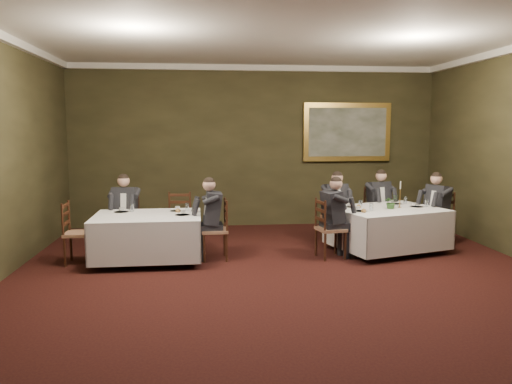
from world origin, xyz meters
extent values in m
plane|color=black|center=(0.00, 0.00, 0.00)|extent=(10.00, 10.00, 0.00)
cube|color=silver|center=(0.00, 0.00, 3.50)|extent=(8.00, 10.00, 0.10)
cube|color=#2D2916|center=(0.00, 5.00, 1.75)|extent=(8.00, 0.10, 3.50)
cube|color=white|center=(0.00, 4.95, 3.44)|extent=(8.00, 0.10, 0.12)
cube|color=#321A0D|center=(2.05, 2.36, 0.73)|extent=(2.04, 1.75, 0.04)
cube|color=white|center=(2.05, 2.36, 0.76)|extent=(2.11, 1.82, 0.02)
cube|color=white|center=(2.05, 2.36, 0.42)|extent=(2.14, 1.85, 0.65)
cube|color=#321A0D|center=(-2.04, 2.10, 0.73)|extent=(1.66, 1.26, 0.04)
cube|color=white|center=(-2.04, 2.10, 0.76)|extent=(1.72, 1.32, 0.02)
cube|color=white|center=(-2.04, 2.10, 0.42)|extent=(1.74, 1.34, 0.65)
cube|color=#91674A|center=(1.31, 3.10, 0.48)|extent=(0.48, 0.47, 0.05)
cube|color=#321A0D|center=(1.29, 3.28, 0.73)|extent=(0.38, 0.07, 0.54)
cube|color=black|center=(1.31, 3.10, 0.86)|extent=(0.45, 0.35, 0.55)
sphere|color=tan|center=(1.31, 3.10, 1.24)|extent=(0.23, 0.23, 0.21)
cube|color=#91674A|center=(2.25, 3.38, 0.48)|extent=(0.52, 0.50, 0.05)
cube|color=#321A0D|center=(2.21, 3.56, 0.73)|extent=(0.38, 0.11, 0.54)
cube|color=black|center=(2.25, 3.38, 0.86)|extent=(0.47, 0.39, 0.55)
sphere|color=tan|center=(2.25, 3.38, 1.24)|extent=(0.25, 0.25, 0.21)
cube|color=#91674A|center=(0.96, 2.02, 0.48)|extent=(0.49, 0.51, 0.05)
cube|color=#321A0D|center=(0.77, 1.99, 0.73)|extent=(0.10, 0.38, 0.54)
cube|color=black|center=(0.96, 2.02, 0.86)|extent=(0.38, 0.47, 0.55)
sphere|color=tan|center=(0.96, 2.02, 1.24)|extent=(0.24, 0.24, 0.21)
cube|color=#91674A|center=(3.14, 2.69, 0.48)|extent=(0.56, 0.57, 0.05)
cube|color=#321A0D|center=(3.31, 2.76, 0.73)|extent=(0.18, 0.36, 0.54)
cube|color=black|center=(3.14, 2.69, 0.86)|extent=(0.45, 0.51, 0.55)
sphere|color=tan|center=(3.14, 2.69, 1.24)|extent=(0.28, 0.28, 0.21)
cube|color=#91674A|center=(-2.52, 2.97, 0.48)|extent=(0.47, 0.45, 0.05)
cube|color=#321A0D|center=(-2.50, 3.16, 0.73)|extent=(0.38, 0.06, 0.54)
cube|color=black|center=(-2.52, 2.97, 0.86)|extent=(0.44, 0.34, 0.55)
sphere|color=tan|center=(-2.52, 2.97, 1.24)|extent=(0.22, 0.22, 0.21)
cube|color=#91674A|center=(-1.59, 2.98, 0.48)|extent=(0.48, 0.46, 0.05)
cube|color=#321A0D|center=(-1.57, 3.17, 0.73)|extent=(0.38, 0.07, 0.54)
cube|color=#91674A|center=(-0.97, 2.12, 0.48)|extent=(0.44, 0.46, 0.05)
cube|color=#321A0D|center=(-0.78, 2.13, 0.73)|extent=(0.05, 0.38, 0.54)
cube|color=black|center=(-0.97, 2.12, 0.86)|extent=(0.33, 0.43, 0.55)
sphere|color=tan|center=(-0.97, 2.12, 1.24)|extent=(0.22, 0.22, 0.21)
cube|color=#91674A|center=(-3.12, 2.09, 0.48)|extent=(0.42, 0.44, 0.05)
cube|color=#321A0D|center=(-3.31, 2.09, 0.73)|extent=(0.03, 0.38, 0.54)
imported|color=#2D5926|center=(2.09, 2.31, 0.89)|extent=(0.29, 0.27, 0.26)
cylinder|color=#BD8839|center=(2.30, 2.41, 0.78)|extent=(0.07, 0.07, 0.02)
cylinder|color=#BD8839|center=(2.30, 2.41, 0.95)|extent=(0.02, 0.02, 0.32)
cylinder|color=white|center=(2.30, 2.41, 1.18)|extent=(0.02, 0.02, 0.14)
cylinder|color=white|center=(1.47, 2.58, 0.77)|extent=(0.25, 0.25, 0.01)
cylinder|color=white|center=(1.47, 2.73, 0.80)|extent=(0.08, 0.08, 0.05)
cylinder|color=white|center=(1.64, 2.58, 0.83)|extent=(0.06, 0.06, 0.14)
cylinder|color=white|center=(-2.51, 2.45, 0.77)|extent=(0.25, 0.25, 0.01)
cylinder|color=white|center=(-2.51, 2.60, 0.80)|extent=(0.08, 0.08, 0.05)
cylinder|color=white|center=(-2.34, 2.45, 0.83)|extent=(0.06, 0.06, 0.14)
cube|color=#E4C753|center=(2.05, 4.94, 2.07)|extent=(1.96, 0.08, 1.29)
cube|color=#434930|center=(2.05, 4.90, 2.07)|extent=(1.74, 0.01, 1.07)
camera|label=1|loc=(-1.12, -5.94, 2.14)|focal=35.00mm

